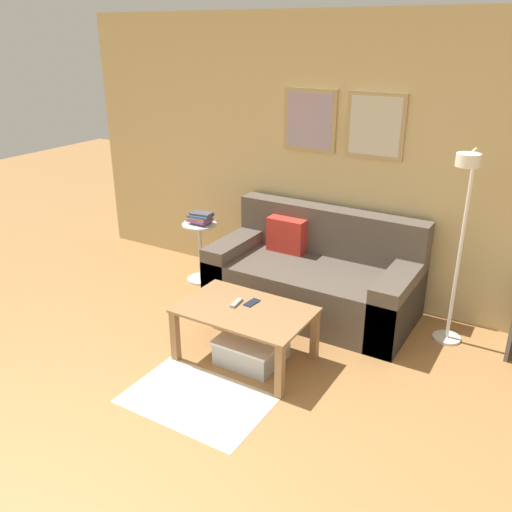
{
  "coord_description": "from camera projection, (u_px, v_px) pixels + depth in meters",
  "views": [
    {
      "loc": [
        1.88,
        -1.22,
        2.37
      ],
      "look_at": [
        0.01,
        1.91,
        0.85
      ],
      "focal_mm": 38.0,
      "sensor_mm": 36.0,
      "label": 1
    }
  ],
  "objects": [
    {
      "name": "wall_back",
      "position": [
        336.0,
        161.0,
        4.91
      ],
      "size": [
        5.6,
        0.09,
        2.55
      ],
      "color": "tan",
      "rests_on": "ground_plane"
    },
    {
      "name": "book_stack",
      "position": [
        201.0,
        218.0,
        5.34
      ],
      "size": [
        0.24,
        0.18,
        0.11
      ],
      "color": "#4C4C51",
      "rests_on": "side_table"
    },
    {
      "name": "remote_control",
      "position": [
        236.0,
        303.0,
        4.14
      ],
      "size": [
        0.06,
        0.15,
        0.02
      ],
      "primitive_type": "cube",
      "rotation": [
        0.0,
        0.0,
        0.1
      ],
      "color": "#99999E",
      "rests_on": "coffee_table"
    },
    {
      "name": "coffee_table",
      "position": [
        245.0,
        318.0,
        4.1
      ],
      "size": [
        0.99,
        0.64,
        0.44
      ],
      "color": "#997047",
      "rests_on": "ground_plane"
    },
    {
      "name": "floor_lamp",
      "position": [
        461.0,
        226.0,
        4.01
      ],
      "size": [
        0.23,
        0.45,
        1.6
      ],
      "color": "white",
      "rests_on": "ground_plane"
    },
    {
      "name": "storage_bin",
      "position": [
        252.0,
        349.0,
        4.18
      ],
      "size": [
        0.48,
        0.44,
        0.2
      ],
      "color": "#B2B2B7",
      "rests_on": "ground_plane"
    },
    {
      "name": "side_table",
      "position": [
        200.0,
        247.0,
        5.45
      ],
      "size": [
        0.35,
        0.35,
        0.61
      ],
      "color": "silver",
      "rests_on": "ground_plane"
    },
    {
      "name": "cell_phone",
      "position": [
        252.0,
        303.0,
        4.15
      ],
      "size": [
        0.08,
        0.15,
        0.01
      ],
      "primitive_type": "cube",
      "rotation": [
        0.0,
        0.0,
        -0.1
      ],
      "color": "#1E2338",
      "rests_on": "coffee_table"
    },
    {
      "name": "couch",
      "position": [
        314.0,
        278.0,
        4.89
      ],
      "size": [
        1.81,
        0.9,
        0.89
      ],
      "color": "brown",
      "rests_on": "ground_plane"
    },
    {
      "name": "area_rug",
      "position": [
        197.0,
        399.0,
        3.76
      ],
      "size": [
        0.99,
        0.66,
        0.01
      ],
      "primitive_type": "cube",
      "color": "beige",
      "rests_on": "ground_plane"
    }
  ]
}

